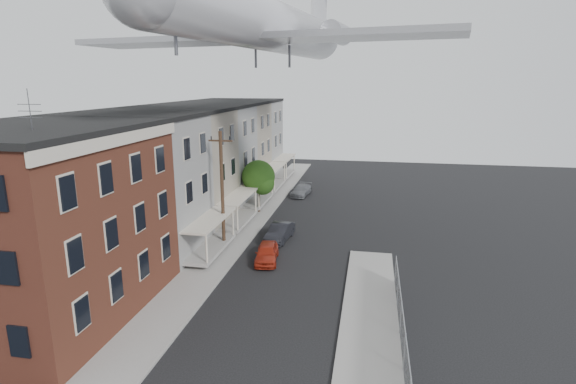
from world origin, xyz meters
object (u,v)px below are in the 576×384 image
object	(u,v)px
car_mid	(280,232)
car_near	(267,253)
utility_pole	(222,189)
airplane	(270,25)
street_tree	(260,178)
car_far	(301,190)

from	to	relation	value
car_mid	car_near	bearing A→B (deg)	-83.75
utility_pole	airplane	bearing A→B (deg)	35.27
street_tree	car_far	distance (m)	8.64
car_far	airplane	bearing A→B (deg)	-83.01
car_mid	airplane	bearing A→B (deg)	-143.56
car_mid	car_far	distance (m)	14.95
street_tree	car_near	size ratio (longest dim) A/B	1.37
utility_pole	car_far	distance (m)	18.30
utility_pole	car_near	distance (m)	5.85
airplane	utility_pole	bearing A→B (deg)	-144.73
utility_pole	airplane	distance (m)	12.40
utility_pole	car_far	bearing A→B (deg)	79.68
car_near	car_far	world-z (taller)	car_near
car_far	street_tree	bearing A→B (deg)	-103.73
car_far	car_mid	bearing A→B (deg)	-80.81
utility_pole	car_near	bearing A→B (deg)	-26.38
street_tree	airplane	distance (m)	15.34
car_near	airplane	xyz separation A→B (m)	(-0.57, 4.17, 15.78)
car_near	airplane	bearing A→B (deg)	89.91
utility_pole	car_mid	world-z (taller)	utility_pole
street_tree	car_far	bearing A→B (deg)	69.38
utility_pole	car_far	xyz separation A→B (m)	(3.20, 17.55, -4.08)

